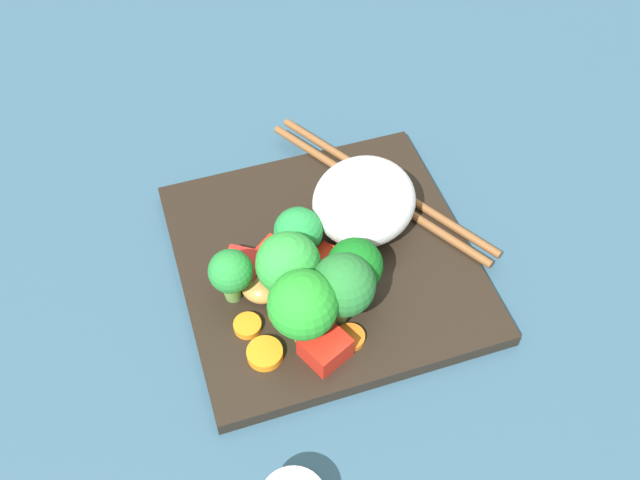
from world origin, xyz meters
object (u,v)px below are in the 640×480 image
object	(u,v)px
rice_mound	(364,201)
chopstick_pair	(380,188)
square_plate	(325,261)
broccoli_floret_0	(288,265)
carrot_slice_3	(265,354)

from	to	relation	value
rice_mound	chopstick_pair	world-z (taller)	rice_mound
square_plate	broccoli_floret_0	xyz separation A→B (cm)	(2.45, -4.02, 4.51)
rice_mound	chopstick_pair	bearing A→B (deg)	136.97
carrot_slice_3	broccoli_floret_0	bearing A→B (deg)	143.77
square_plate	chopstick_pair	distance (cm)	9.18
square_plate	rice_mound	world-z (taller)	rice_mound
rice_mound	broccoli_floret_0	bearing A→B (deg)	-61.15
broccoli_floret_0	carrot_slice_3	distance (cm)	7.05
broccoli_floret_0	chopstick_pair	xyz separation A→B (cm)	(-7.87, 11.36, -3.47)
broccoli_floret_0	square_plate	bearing A→B (deg)	121.33
rice_mound	carrot_slice_3	xyz separation A→B (cm)	(9.52, -11.91, -2.85)
square_plate	carrot_slice_3	bearing A→B (deg)	-45.94
rice_mound	broccoli_floret_0	xyz separation A→B (cm)	(4.56, -8.27, 0.60)
chopstick_pair	broccoli_floret_0	bearing A→B (deg)	96.13
square_plate	chopstick_pair	xyz separation A→B (cm)	(-5.42, 7.34, 1.04)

